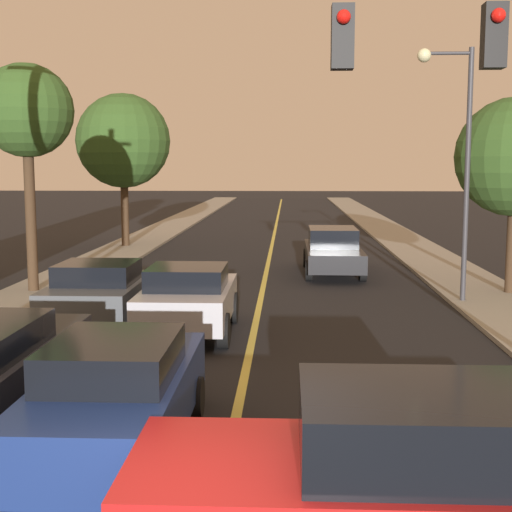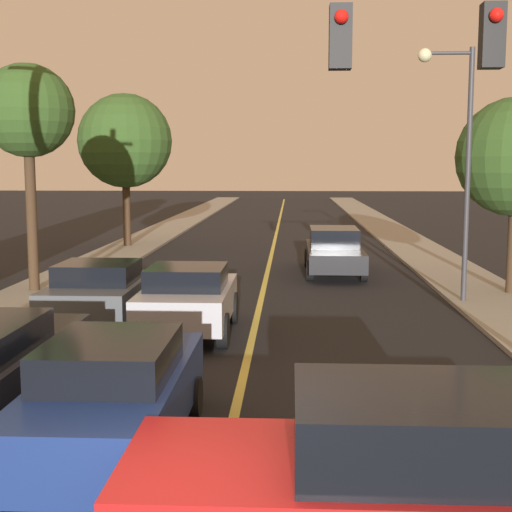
{
  "view_description": "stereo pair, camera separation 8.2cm",
  "coord_description": "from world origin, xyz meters",
  "px_view_note": "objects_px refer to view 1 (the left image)",
  "views": [
    {
      "loc": [
        0.76,
        -5.42,
        3.75
      ],
      "look_at": [
        0.0,
        11.4,
        1.6
      ],
      "focal_mm": 50.0,
      "sensor_mm": 36.0,
      "label": 1
    },
    {
      "loc": [
        0.85,
        -5.42,
        3.75
      ],
      "look_at": [
        0.0,
        11.4,
        1.6
      ],
      "focal_mm": 50.0,
      "sensor_mm": 36.0,
      "label": 2
    }
  ],
  "objects_px": {
    "car_near_lane_second": "(188,298)",
    "streetlamp_right": "(456,140)",
    "car_far_oncoming": "(333,251)",
    "car_crossing_right": "(407,482)",
    "tree_left_far": "(27,113)",
    "tree_left_near": "(123,141)",
    "car_outer_lane_second": "(100,291)",
    "car_near_lane_front": "(117,395)"
  },
  "relations": [
    {
      "from": "car_outer_lane_second",
      "to": "car_crossing_right",
      "type": "relative_size",
      "value": 0.77
    },
    {
      "from": "car_near_lane_second",
      "to": "tree_left_near",
      "type": "bearing_deg",
      "value": 107.46
    },
    {
      "from": "car_far_oncoming",
      "to": "car_crossing_right",
      "type": "distance_m",
      "value": 18.41
    },
    {
      "from": "car_near_lane_second",
      "to": "tree_left_far",
      "type": "relative_size",
      "value": 0.59
    },
    {
      "from": "car_outer_lane_second",
      "to": "car_near_lane_second",
      "type": "bearing_deg",
      "value": -24.62
    },
    {
      "from": "car_near_lane_front",
      "to": "car_far_oncoming",
      "type": "distance_m",
      "value": 16.24
    },
    {
      "from": "car_outer_lane_second",
      "to": "streetlamp_right",
      "type": "distance_m",
      "value": 9.97
    },
    {
      "from": "car_near_lane_front",
      "to": "car_crossing_right",
      "type": "relative_size",
      "value": 0.9
    },
    {
      "from": "car_near_lane_front",
      "to": "tree_left_near",
      "type": "bearing_deg",
      "value": 102.67
    },
    {
      "from": "car_far_oncoming",
      "to": "streetlamp_right",
      "type": "bearing_deg",
      "value": 117.78
    },
    {
      "from": "car_crossing_right",
      "to": "tree_left_near",
      "type": "height_order",
      "value": "tree_left_near"
    },
    {
      "from": "car_near_lane_second",
      "to": "streetlamp_right",
      "type": "height_order",
      "value": "streetlamp_right"
    },
    {
      "from": "car_near_lane_second",
      "to": "streetlamp_right",
      "type": "bearing_deg",
      "value": 29.83
    },
    {
      "from": "car_outer_lane_second",
      "to": "tree_left_near",
      "type": "bearing_deg",
      "value": 100.74
    },
    {
      "from": "car_crossing_right",
      "to": "streetlamp_right",
      "type": "distance_m",
      "value": 13.87
    },
    {
      "from": "car_crossing_right",
      "to": "tree_left_far",
      "type": "relative_size",
      "value": 0.77
    },
    {
      "from": "car_far_oncoming",
      "to": "tree_left_far",
      "type": "bearing_deg",
      "value": 26.1
    },
    {
      "from": "car_far_oncoming",
      "to": "tree_left_far",
      "type": "distance_m",
      "value": 10.95
    },
    {
      "from": "car_near_lane_second",
      "to": "tree_left_far",
      "type": "height_order",
      "value": "tree_left_far"
    },
    {
      "from": "tree_left_near",
      "to": "tree_left_far",
      "type": "distance_m",
      "value": 11.79
    },
    {
      "from": "tree_left_near",
      "to": "tree_left_far",
      "type": "xyz_separation_m",
      "value": [
        -0.02,
        -11.79,
        0.41
      ]
    },
    {
      "from": "car_far_oncoming",
      "to": "car_crossing_right",
      "type": "xyz_separation_m",
      "value": [
        -0.46,
        -18.41,
        0.08
      ]
    },
    {
      "from": "car_outer_lane_second",
      "to": "tree_left_far",
      "type": "height_order",
      "value": "tree_left_far"
    },
    {
      "from": "car_near_lane_front",
      "to": "tree_left_near",
      "type": "distance_m",
      "value": 24.1
    },
    {
      "from": "car_near_lane_second",
      "to": "car_crossing_right",
      "type": "relative_size",
      "value": 0.77
    },
    {
      "from": "car_near_lane_second",
      "to": "tree_left_far",
      "type": "xyz_separation_m",
      "value": [
        -5.23,
        4.78,
        4.41
      ]
    },
    {
      "from": "car_near_lane_second",
      "to": "car_far_oncoming",
      "type": "distance_m",
      "value": 9.93
    },
    {
      "from": "car_far_oncoming",
      "to": "streetlamp_right",
      "type": "xyz_separation_m",
      "value": [
        2.85,
        -5.4,
        3.6
      ]
    },
    {
      "from": "car_near_lane_front",
      "to": "tree_left_far",
      "type": "bearing_deg",
      "value": 114.68
    },
    {
      "from": "car_near_lane_front",
      "to": "car_near_lane_second",
      "type": "bearing_deg",
      "value": 90.0
    },
    {
      "from": "car_outer_lane_second",
      "to": "tree_left_near",
      "type": "distance_m",
      "value": 16.32
    },
    {
      "from": "streetlamp_right",
      "to": "tree_left_far",
      "type": "relative_size",
      "value": 1.03
    },
    {
      "from": "car_outer_lane_second",
      "to": "streetlamp_right",
      "type": "xyz_separation_m",
      "value": [
        8.87,
        2.75,
        3.62
      ]
    },
    {
      "from": "car_crossing_right",
      "to": "car_far_oncoming",
      "type": "bearing_deg",
      "value": -1.43
    },
    {
      "from": "car_far_oncoming",
      "to": "tree_left_near",
      "type": "xyz_separation_m",
      "value": [
        -8.97,
        7.38,
        4.02
      ]
    },
    {
      "from": "streetlamp_right",
      "to": "tree_left_near",
      "type": "xyz_separation_m",
      "value": [
        -11.82,
        12.78,
        0.42
      ]
    },
    {
      "from": "car_near_lane_second",
      "to": "car_outer_lane_second",
      "type": "relative_size",
      "value": 1.0
    },
    {
      "from": "car_outer_lane_second",
      "to": "car_far_oncoming",
      "type": "xyz_separation_m",
      "value": [
        6.02,
        8.15,
        0.02
      ]
    },
    {
      "from": "car_crossing_right",
      "to": "streetlamp_right",
      "type": "relative_size",
      "value": 0.75
    },
    {
      "from": "streetlamp_right",
      "to": "tree_left_far",
      "type": "bearing_deg",
      "value": 175.19
    },
    {
      "from": "tree_left_far",
      "to": "car_near_lane_front",
      "type": "bearing_deg",
      "value": -65.32
    },
    {
      "from": "tree_left_near",
      "to": "tree_left_far",
      "type": "relative_size",
      "value": 1.05
    }
  ]
}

